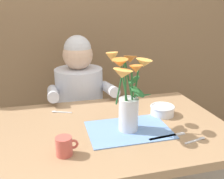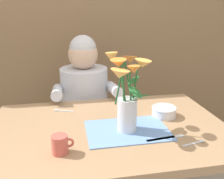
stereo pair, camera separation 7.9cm
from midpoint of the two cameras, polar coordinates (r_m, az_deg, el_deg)
name	(u,v)px [view 2 (the right image)]	position (r m, az deg, el deg)	size (l,w,h in m)	color
wood_panel_backdrop	(87,15)	(2.18, -4.61, 16.57)	(4.00, 0.10, 2.50)	brown
dining_table	(109,143)	(1.32, 1.17, -12.20)	(1.20, 0.80, 0.74)	#9E7A56
seated_person	(85,112)	(1.90, -4.95, -5.14)	(0.45, 0.47, 1.14)	#4C4C56
striped_placemat	(127,130)	(1.24, 5.39, -9.28)	(0.40, 0.28, 0.01)	#6B93D1
flower_vase	(127,94)	(1.16, 5.34, -0.97)	(0.23, 0.25, 0.38)	silver
ceramic_bowl	(164,111)	(1.42, 13.39, -4.88)	(0.14, 0.14, 0.06)	white
dinner_knife	(166,138)	(1.20, 14.03, -10.81)	(0.19, 0.02, 0.01)	silver
tea_cup	(60,144)	(1.06, -9.64, -12.30)	(0.09, 0.07, 0.08)	#CC564C
spoon_0	(61,110)	(1.48, -10.16, -4.76)	(0.12, 0.06, 0.01)	silver
spoon_1	(197,142)	(1.21, 20.70, -11.27)	(0.12, 0.04, 0.01)	silver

